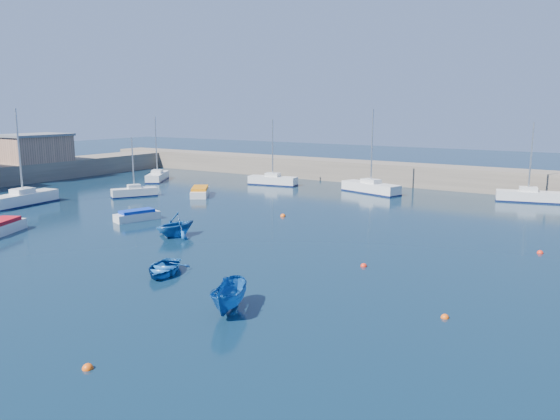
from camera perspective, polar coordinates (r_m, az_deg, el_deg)
The scene contains 19 objects.
ground at distance 33.09m, azimuth -18.21°, elevation -6.71°, with size 220.00×220.00×0.00m, color #0B2132.
back_wall at distance 70.70m, azimuth 11.89°, elevation 3.74°, with size 96.00×4.50×2.60m, color #6D6253.
brick_shed_a at distance 80.01m, azimuth -24.26°, elevation 5.83°, with size 6.00×8.00×3.40m, color #9A7059.
sailboat_2 at distance 59.84m, azimuth -25.25°, elevation 1.09°, with size 3.02×7.42×9.48m.
sailboat_3 at distance 61.31m, azimuth -14.98°, elevation 1.83°, with size 3.58×4.79×6.44m.
sailboat_4 at distance 74.24m, azimuth -12.69°, elevation 3.45°, with size 4.96×6.35×8.37m.
sailboat_5 at distance 68.33m, azimuth -0.77°, elevation 3.14°, with size 6.35×2.71×8.15m.
sailboat_6 at distance 62.74m, azimuth 9.46°, elevation 2.34°, with size 7.46×4.09×9.41m.
sailboat_7 at distance 61.59m, azimuth 24.47°, elevation 1.35°, with size 6.33×3.09×8.12m.
motorboat_1 at distance 48.42m, azimuth -14.71°, elevation -0.56°, with size 2.43×4.02×0.93m.
motorboat_2 at distance 60.54m, azimuth -8.37°, elevation 1.91°, with size 4.19×4.91×0.99m.
dinghy_center at distance 32.69m, azimuth -12.09°, elevation -5.95°, with size 2.51×3.51×0.73m, color #165098.
dinghy_left at distance 41.71m, azimuth -10.88°, elevation -1.50°, with size 3.02×3.50×1.84m, color #165098.
dinghy_right at distance 26.31m, azimuth -5.28°, elevation -9.10°, with size 1.37×3.64×1.41m, color #165098.
buoy_1 at distance 33.95m, azimuth 8.74°, elevation -5.85°, with size 0.40×0.40×0.40m, color red.
buoy_2 at distance 26.83m, azimuth 16.85°, elevation -10.74°, with size 0.38×0.38×0.38m, color #EF510C.
buoy_3 at distance 48.64m, azimuth 0.32°, elevation -0.68°, with size 0.49×0.49×0.49m, color #EF510C.
buoy_4 at distance 40.42m, azimuth 25.54°, elevation -4.10°, with size 0.42×0.42×0.42m, color red.
buoy_5 at distance 22.35m, azimuth -19.44°, elevation -15.38°, with size 0.42×0.42×0.42m, color #EF510C.
Camera 1 is at (24.80, -19.69, 9.60)m, focal length 35.00 mm.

